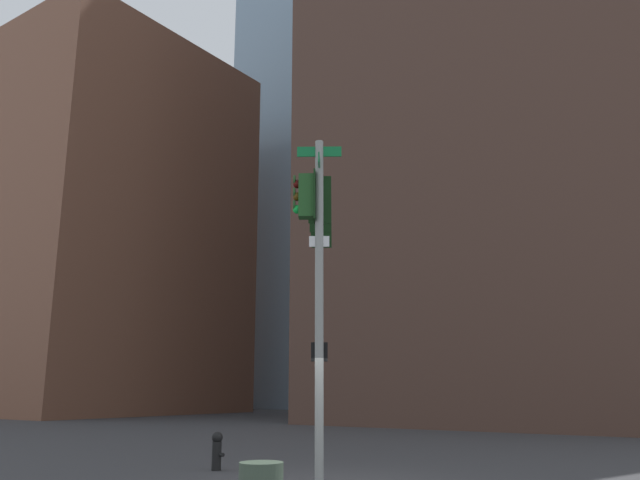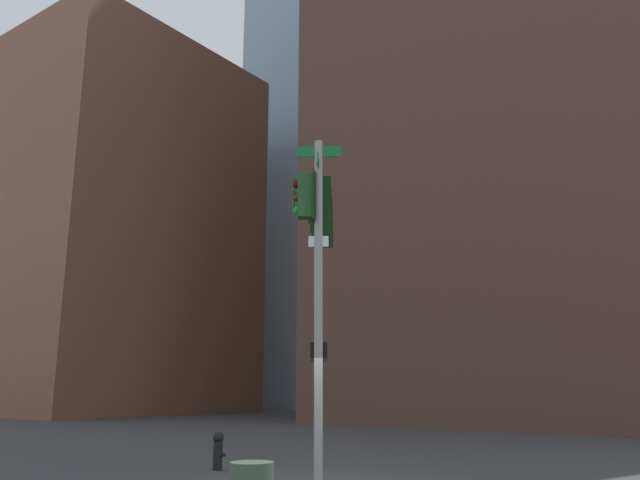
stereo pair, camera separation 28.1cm
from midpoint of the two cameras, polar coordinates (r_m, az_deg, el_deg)
name	(u,v)px [view 1 (the left image)]	position (r m, az deg, el deg)	size (l,w,h in m)	color
signal_pole_assembly	(319,232)	(15.72, -0.63, 0.75)	(2.76, 3.86, 7.43)	gray
fire_hydrant	(217,449)	(16.04, -9.66, -17.86)	(0.34, 0.26, 0.87)	black
building_brick_nearside	(527,64)	(44.58, 17.70, 14.63)	(23.15, 19.21, 44.32)	#4C3328
building_brick_midblock	(91,233)	(59.39, -19.82, 0.62)	(21.30, 19.56, 30.37)	brown
building_glass_tower	(388,51)	(78.87, 5.96, 16.33)	(28.21, 22.15, 81.15)	#7A99B2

